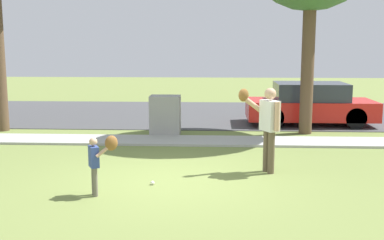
{
  "coord_description": "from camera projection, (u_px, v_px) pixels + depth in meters",
  "views": [
    {
      "loc": [
        0.87,
        -8.64,
        2.58
      ],
      "look_at": [
        0.38,
        1.06,
        1.0
      ],
      "focal_mm": 44.11,
      "sensor_mm": 36.0,
      "label": 1
    }
  ],
  "objects": [
    {
      "name": "sidewalk_strip",
      "position": [
        182.0,
        141.0,
        12.52
      ],
      "size": [
        36.0,
        1.2,
        0.06
      ],
      "primitive_type": "cube",
      "color": "#A3A39E",
      "rests_on": "ground"
    },
    {
      "name": "person_adult",
      "position": [
        267.0,
        121.0,
        9.38
      ],
      "size": [
        0.85,
        0.55,
        1.72
      ],
      "rotation": [
        0.0,
        0.0,
        -2.66
      ],
      "color": "brown",
      "rests_on": "ground"
    },
    {
      "name": "parked_hatchback_red",
      "position": [
        310.0,
        104.0,
        15.06
      ],
      "size": [
        4.0,
        1.75,
        1.33
      ],
      "color": "red",
      "rests_on": "road_surface"
    },
    {
      "name": "baseball",
      "position": [
        153.0,
        183.0,
        8.7
      ],
      "size": [
        0.07,
        0.07,
        0.07
      ],
      "primitive_type": "sphere",
      "color": "white",
      "rests_on": "ground"
    },
    {
      "name": "ground_plane",
      "position": [
        182.0,
        142.0,
        12.43
      ],
      "size": [
        48.0,
        48.0,
        0.0
      ],
      "primitive_type": "plane",
      "color": "olive"
    },
    {
      "name": "person_child",
      "position": [
        99.0,
        157.0,
        7.98
      ],
      "size": [
        0.56,
        0.32,
        1.06
      ],
      "rotation": [
        0.0,
        0.0,
        0.48
      ],
      "color": "#6B6656",
      "rests_on": "ground"
    },
    {
      "name": "utility_cabinet",
      "position": [
        165.0,
        115.0,
        13.34
      ],
      "size": [
        0.85,
        0.62,
        1.13
      ],
      "primitive_type": "cube",
      "color": "gray",
      "rests_on": "ground"
    },
    {
      "name": "road_surface",
      "position": [
        192.0,
        114.0,
        17.45
      ],
      "size": [
        36.0,
        6.8,
        0.02
      ],
      "primitive_type": "cube",
      "color": "#424244",
      "rests_on": "ground"
    }
  ]
}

